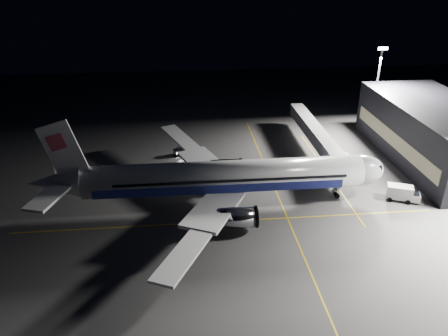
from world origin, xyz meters
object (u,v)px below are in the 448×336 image
safety_cone_a (204,181)px  safety_cone_c (216,167)px  safety_cone_b (191,170)px  service_truck (403,193)px  airliner (218,177)px  baggage_tug (180,152)px  jet_bridge (318,137)px  floodlight_mast_north (377,82)px

safety_cone_a → safety_cone_c: 6.41m
safety_cone_b → safety_cone_a: bearing=-65.3°
service_truck → safety_cone_a: size_ratio=10.94×
airliner → baggage_tug: airliner is taller
airliner → safety_cone_c: 14.84m
jet_bridge → floodlight_mast_north: size_ratio=1.66×
airliner → service_truck: airliner is taller
jet_bridge → floodlight_mast_north: bearing=37.7°
airliner → floodlight_mast_north: floodlight_mast_north is taller
airliner → safety_cone_b: airliner is taller
jet_bridge → safety_cone_c: 23.12m
floodlight_mast_north → baggage_tug: size_ratio=7.40×
airliner → jet_bridge: airliner is taller
jet_bridge → safety_cone_a: (-25.28, -9.76, -4.30)m
baggage_tug → safety_cone_a: baggage_tug is taller
airliner → baggage_tug: (-6.70, 21.50, -4.29)m
airliner → safety_cone_b: 14.84m
airliner → service_truck: size_ratio=10.12×
airliner → safety_cone_a: (-2.20, 8.29, -4.89)m
safety_cone_b → safety_cone_c: bearing=7.8°
jet_bridge → safety_cone_a: 27.44m
floodlight_mast_north → service_truck: (-8.29, -34.31, -10.82)m
jet_bridge → safety_cone_b: 28.31m
safety_cone_b → safety_cone_c: size_ratio=1.04×
jet_bridge → safety_cone_a: size_ratio=61.95×
service_truck → airliner: bearing=-161.6°
airliner → baggage_tug: size_ratio=21.97×
safety_cone_b → safety_cone_c: safety_cone_b is taller
airliner → baggage_tug: bearing=107.3°
floodlight_mast_north → safety_cone_c: floodlight_mast_north is taller
airliner → jet_bridge: size_ratio=1.79×
safety_cone_a → safety_cone_b: size_ratio=0.90×
jet_bridge → safety_cone_a: jet_bridge is taller
floodlight_mast_north → safety_cone_b: (-45.57, -18.70, -12.06)m
service_truck → safety_cone_a: (-34.98, 10.62, -1.27)m
baggage_tug → safety_cone_b: bearing=-81.1°
floodlight_mast_north → safety_cone_b: floodlight_mast_north is taller
service_truck → baggage_tug: 46.12m
service_truck → safety_cone_b: (-37.28, 15.60, -1.24)m
jet_bridge → floodlight_mast_north: floodlight_mast_north is taller
safety_cone_a → airliner: bearing=-75.1°
airliner → floodlight_mast_north: size_ratio=2.97×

